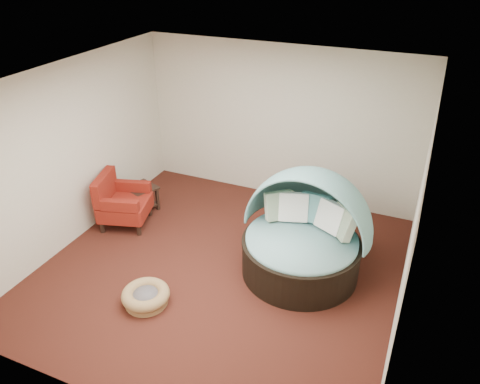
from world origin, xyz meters
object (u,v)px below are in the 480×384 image
at_px(canopy_daybed, 305,228).
at_px(pet_basket, 146,296).
at_px(red_armchair, 121,202).
at_px(side_table, 142,195).

bearing_deg(canopy_daybed, pet_basket, -132.99).
relative_size(canopy_daybed, pet_basket, 2.94).
height_order(red_armchair, side_table, red_armchair).
relative_size(pet_basket, side_table, 1.06).
bearing_deg(pet_basket, canopy_daybed, 42.20).
distance_m(pet_basket, red_armchair, 2.14).
xyz_separation_m(pet_basket, red_armchair, (-1.46, 1.53, 0.30)).
bearing_deg(red_armchair, side_table, 67.35).
relative_size(canopy_daybed, red_armchair, 1.98).
relative_size(red_armchair, side_table, 1.58).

